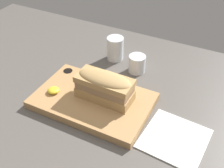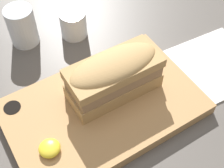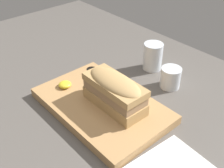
% 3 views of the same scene
% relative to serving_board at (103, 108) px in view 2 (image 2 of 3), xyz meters
% --- Properties ---
extents(dining_table, '(1.65, 1.15, 0.02)m').
position_rel_serving_board_xyz_m(dining_table, '(-0.01, -0.05, -0.02)').
color(dining_table, '#56514C').
rests_on(dining_table, ground).
extents(serving_board, '(0.39, 0.25, 0.03)m').
position_rel_serving_board_xyz_m(serving_board, '(0.00, 0.00, 0.00)').
color(serving_board, tan).
rests_on(serving_board, dining_table).
extents(sandwich, '(0.19, 0.08, 0.10)m').
position_rel_serving_board_xyz_m(sandwich, '(0.04, 0.02, 0.06)').
color(sandwich, tan).
rests_on(sandwich, serving_board).
extents(mustard_dollop, '(0.04, 0.04, 0.02)m').
position_rel_serving_board_xyz_m(mustard_dollop, '(-0.13, -0.04, 0.02)').
color(mustard_dollop, yellow).
rests_on(mustard_dollop, serving_board).
extents(water_glass, '(0.07, 0.07, 0.10)m').
position_rel_serving_board_xyz_m(water_glass, '(-0.06, 0.28, 0.03)').
color(water_glass, silver).
rests_on(water_glass, dining_table).
extents(wine_glass, '(0.07, 0.07, 0.07)m').
position_rel_serving_board_xyz_m(wine_glass, '(0.06, 0.24, 0.02)').
color(wine_glass, silver).
rests_on(wine_glass, dining_table).
extents(napkin, '(0.20, 0.19, 0.00)m').
position_rel_serving_board_xyz_m(napkin, '(0.29, -0.03, -0.01)').
color(napkin, white).
rests_on(napkin, dining_table).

